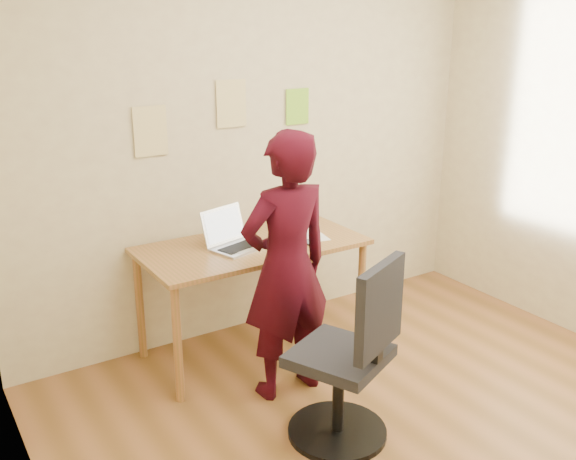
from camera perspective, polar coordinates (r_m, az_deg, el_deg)
room at (r=2.95m, az=14.40°, el=3.39°), size 3.58×3.58×2.78m
desk at (r=4.05m, az=-3.21°, el=-2.38°), size 1.40×0.70×0.74m
laptop at (r=3.96m, az=-4.88°, el=-0.80°), size 0.39×0.37×0.23m
paper_sheet at (r=4.18m, az=1.67°, el=-0.44°), size 0.27×0.34×0.00m
phone at (r=4.01m, az=2.03°, el=-1.18°), size 0.07×0.13×0.01m
wall_note_left at (r=3.97m, az=-12.13°, el=8.59°), size 0.21×0.00×0.30m
wall_note_mid at (r=4.17m, az=-5.06°, el=11.13°), size 0.21×0.00×0.30m
wall_note_right at (r=4.43m, az=0.85°, el=10.91°), size 0.18×0.00×0.24m
office_chair at (r=3.30m, az=5.57°, el=-11.88°), size 0.58×0.59×1.00m
person at (r=3.56m, az=-0.14°, el=-3.33°), size 0.57×0.38×1.54m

